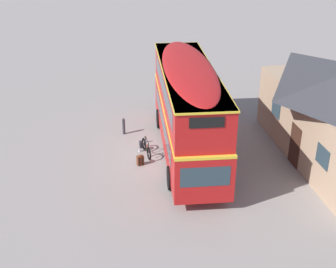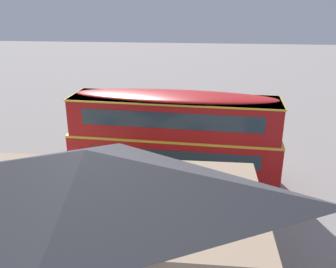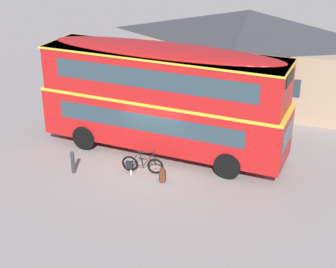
{
  "view_description": "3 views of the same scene",
  "coord_description": "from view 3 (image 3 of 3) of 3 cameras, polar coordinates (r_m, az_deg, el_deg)",
  "views": [
    {
      "loc": [
        20.38,
        -3.12,
        11.18
      ],
      "look_at": [
        0.08,
        0.1,
        1.22
      ],
      "focal_mm": 48.0,
      "sensor_mm": 36.0,
      "label": 1
    },
    {
      "loc": [
        -1.44,
        18.67,
        9.26
      ],
      "look_at": [
        0.44,
        -0.54,
        1.95
      ],
      "focal_mm": 39.02,
      "sensor_mm": 36.0,
      "label": 2
    },
    {
      "loc": [
        6.88,
        -17.58,
        10.06
      ],
      "look_at": [
        0.84,
        -0.67,
        1.74
      ],
      "focal_mm": 53.29,
      "sensor_mm": 36.0,
      "label": 3
    }
  ],
  "objects": [
    {
      "name": "ground_plane",
      "position": [
        21.39,
        -1.51,
        -3.21
      ],
      "size": [
        120.0,
        120.0,
        0.0
      ],
      "primitive_type": "plane",
      "color": "gray"
    },
    {
      "name": "double_decker_bus",
      "position": [
        21.27,
        -0.56,
        4.44
      ],
      "size": [
        10.91,
        3.18,
        4.79
      ],
      "color": "black",
      "rests_on": "ground"
    },
    {
      "name": "touring_bicycle",
      "position": [
        20.45,
        -3.12,
        -3.47
      ],
      "size": [
        1.75,
        0.6,
        1.01
      ],
      "color": "black",
      "rests_on": "ground"
    },
    {
      "name": "backpack_on_ground",
      "position": [
        19.82,
        -0.66,
        -4.71
      ],
      "size": [
        0.34,
        0.38,
        0.55
      ],
      "color": "#592D19",
      "rests_on": "ground"
    },
    {
      "name": "water_bottle_clear_plastic",
      "position": [
        20.44,
        -4.24,
        -4.36
      ],
      "size": [
        0.08,
        0.08,
        0.24
      ],
      "color": "silver",
      "rests_on": "ground"
    },
    {
      "name": "pub_building",
      "position": [
        28.01,
        9.01,
        8.97
      ],
      "size": [
        11.21,
        6.07,
        4.97
      ],
      "color": "tan",
      "rests_on": "ground"
    },
    {
      "name": "kerb_bollard",
      "position": [
        20.71,
        -10.83,
        -3.14
      ],
      "size": [
        0.16,
        0.16,
        0.97
      ],
      "color": "#333338",
      "rests_on": "ground"
    }
  ]
}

